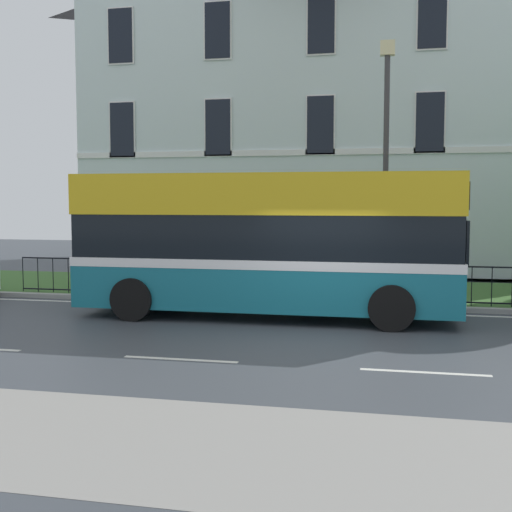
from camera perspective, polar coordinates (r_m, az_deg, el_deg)
The scene contains 6 objects.
ground_plane at distance 13.59m, azimuth 5.38°, elevation -6.63°, with size 60.00×56.00×0.18m.
georgian_townhouse at distance 28.06m, azimuth 6.85°, elevation 12.78°, with size 18.15×10.50×12.82m.
iron_verge_railing at distance 17.01m, azimuth 3.12°, elevation -2.11°, with size 15.29×0.04×0.97m.
single_decker_bus at distance 15.14m, azimuth 0.98°, elevation 1.16°, with size 8.63×2.60×3.26m.
street_lamp_post at distance 17.36m, azimuth 11.09°, elevation 8.70°, with size 0.36×0.24×6.53m.
litter_bin at distance 19.39m, azimuth -11.52°, elevation -1.08°, with size 0.49×0.49×1.18m.
Camera 1 is at (1.58, -12.27, 2.69)m, focal length 46.61 mm.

